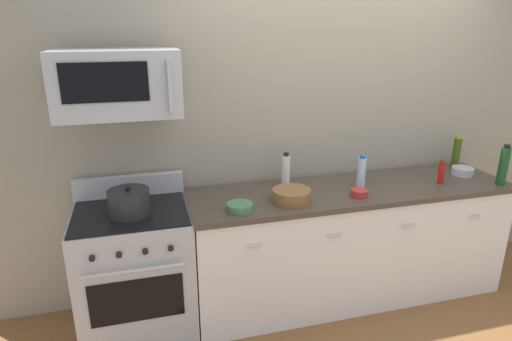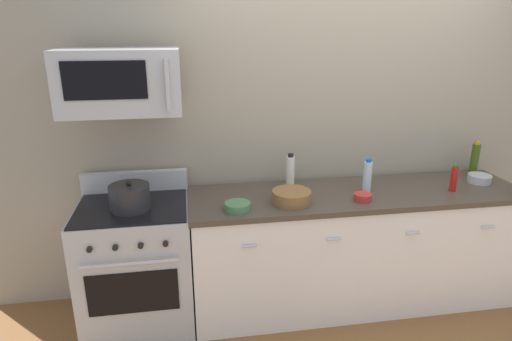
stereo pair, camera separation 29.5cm
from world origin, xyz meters
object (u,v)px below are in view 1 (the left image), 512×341
Objects in this scene: bowl_green_glaze at (240,207)px; bottle_olive_oil at (456,153)px; bottle_water_clear at (361,172)px; bottle_wine_green at (503,166)px; stockpot at (129,202)px; bowl_wooden_salad at (292,195)px; bottle_vinegar_white at (286,170)px; range_oven at (136,271)px; bowl_steel_prep at (463,171)px; bowl_red_small at (359,193)px; bottle_hot_sauce_red at (442,172)px; microwave at (118,83)px.

bottle_olive_oil is at bearing 11.00° from bowl_green_glaze.
bottle_olive_oil is 1.68× the size of bowl_green_glaze.
bottle_water_clear is 1.09m from bottle_wine_green.
stockpot is at bearing -178.00° from bottle_water_clear.
bottle_vinegar_white is at bearing 78.42° from bowl_wooden_salad.
range_oven is 1.20m from bowl_wooden_salad.
bowl_steel_prep is 2.63m from stockpot.
bottle_vinegar_white is at bearing 12.17° from stockpot.
bowl_green_glaze is 1.38× the size of bowl_red_small.
range_oven is at bearing -179.08° from bowl_steel_prep.
bowl_red_small is (-0.10, -0.16, -0.09)m from bottle_water_clear.
bottle_olive_oil is 0.47m from bottle_hot_sauce_red.
bowl_steel_prep is (2.63, -0.00, -0.80)m from microwave.
bowl_wooden_salad is (1.08, -0.16, -0.78)m from microwave.
bottle_water_clear is (1.68, -0.04, -0.71)m from microwave.
bowl_steel_prep is (0.31, 0.13, -0.06)m from bottle_hot_sauce_red.
bowl_wooden_salad is (-0.60, -0.13, -0.07)m from bottle_water_clear.
bowl_green_glaze reaches higher than bowl_red_small.
stockpot is at bearing -177.92° from bowl_steel_prep.
bottle_wine_green reaches higher than bowl_wooden_salad.
bottle_olive_oil reaches higher than stockpot.
bottle_vinegar_white is at bearing 165.16° from bottle_wine_green.
bottle_vinegar_white is 0.57m from bowl_red_small.
microwave is 2.84m from bottle_wine_green.
bottle_hot_sauce_red is at bearing -0.94° from stockpot.
bowl_steel_prep is (-0.05, -0.16, -0.10)m from bottle_olive_oil.
bottle_hot_sauce_red reaches higher than bowl_wooden_salad.
bottle_water_clear is 1.00m from bowl_green_glaze.
bottle_olive_oil is at bearing 11.08° from bottle_water_clear.
bowl_steel_prep is 1.94m from bowl_green_glaze.
bottle_water_clear is (1.68, 0.01, 0.57)m from range_oven.
stockpot reaches higher than bowl_steel_prep.
range_oven reaches higher than bowl_wooden_salad.
bottle_hot_sauce_red is (2.31, -0.09, 0.55)m from range_oven.
stockpot reaches higher than bowl_green_glaze.
bowl_red_small is (-1.04, -0.20, -0.01)m from bowl_steel_prep.
bowl_wooden_salad is (-1.59, -0.32, -0.09)m from bottle_olive_oil.
bottle_vinegar_white is 2.08× the size of bowl_red_small.
bottle_olive_oil is (0.99, 0.19, 0.02)m from bottle_water_clear.
bowl_green_glaze is (-1.93, -0.23, -0.00)m from bowl_steel_prep.
bowl_wooden_salad is 1.09m from stockpot.
bottle_wine_green reaches higher than bottle_olive_oil.
bottle_vinegar_white is 0.96× the size of bowl_wooden_salad.
range_oven is 1.30m from bottle_vinegar_white.
bottle_water_clear is 0.78× the size of bottle_wine_green.
microwave is 1.79m from bowl_red_small.
bowl_green_glaze is (-2.05, 0.05, -0.12)m from bottle_wine_green.
stockpot is at bearing -167.83° from bottle_vinegar_white.
bottle_hot_sauce_red reaches higher than bowl_red_small.
microwave is 6.01× the size of bowl_red_small.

